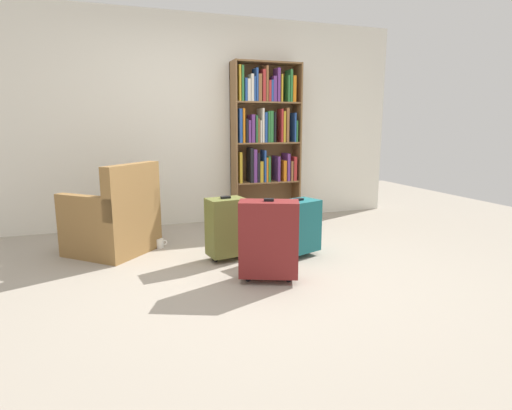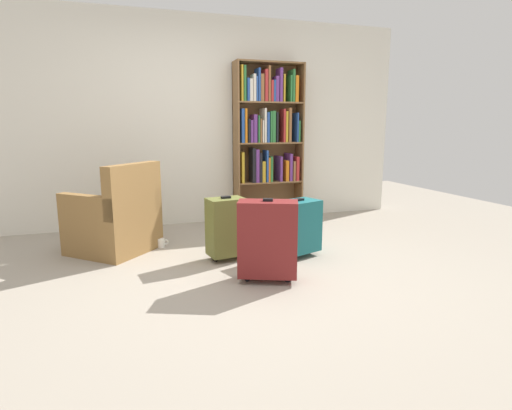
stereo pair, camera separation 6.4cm
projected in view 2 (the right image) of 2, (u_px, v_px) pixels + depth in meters
ground_plane at (250, 274)px, 3.58m from camera, size 9.61×9.61×0.00m
back_wall at (200, 122)px, 5.32m from camera, size 5.49×0.10×2.60m
bookshelf at (267, 134)px, 5.41m from camera, size 0.90×0.28×2.04m
armchair at (116, 221)px, 4.18m from camera, size 0.99×0.99×0.90m
mug at (161, 243)px, 4.36m from camera, size 0.12×0.08×0.10m
storage_box at (268, 219)px, 5.23m from camera, size 0.38×0.25×0.20m
suitcase_olive at (226, 227)px, 3.92m from camera, size 0.37×0.29×0.61m
suitcase_teal at (299, 226)px, 4.03m from camera, size 0.46×0.37×0.57m
suitcase_dark_red at (268, 239)px, 3.36m from camera, size 0.52×0.38×0.69m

